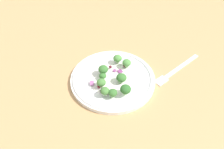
{
  "coord_description": "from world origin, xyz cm",
  "views": [
    {
      "loc": [
        -29.66,
        33.47,
        45.68
      ],
      "look_at": [
        -2.61,
        0.36,
        2.7
      ],
      "focal_mm": 36.05,
      "sensor_mm": 36.0,
      "label": 1
    }
  ],
  "objects_px": {
    "broccoli_floret_1": "(105,91)",
    "broccoli_floret_2": "(113,93)",
    "broccoli_floret_0": "(127,63)",
    "fork": "(176,70)",
    "plate": "(112,79)"
  },
  "relations": [
    {
      "from": "broccoli_floret_1",
      "to": "broccoli_floret_2",
      "type": "relative_size",
      "value": 0.99
    },
    {
      "from": "broccoli_floret_2",
      "to": "broccoli_floret_0",
      "type": "bearing_deg",
      "value": -70.76
    },
    {
      "from": "broccoli_floret_0",
      "to": "fork",
      "type": "xyz_separation_m",
      "value": [
        -0.11,
        -0.09,
        -0.03
      ]
    },
    {
      "from": "plate",
      "to": "fork",
      "type": "height_order",
      "value": "plate"
    },
    {
      "from": "fork",
      "to": "broccoli_floret_1",
      "type": "bearing_deg",
      "value": 66.32
    },
    {
      "from": "broccoli_floret_2",
      "to": "fork",
      "type": "distance_m",
      "value": 0.21
    },
    {
      "from": "broccoli_floret_1",
      "to": "broccoli_floret_2",
      "type": "distance_m",
      "value": 0.02
    },
    {
      "from": "broccoli_floret_2",
      "to": "plate",
      "type": "bearing_deg",
      "value": -49.25
    },
    {
      "from": "broccoli_floret_2",
      "to": "broccoli_floret_1",
      "type": "bearing_deg",
      "value": 26.47
    },
    {
      "from": "broccoli_floret_1",
      "to": "broccoli_floret_2",
      "type": "height_order",
      "value": "broccoli_floret_1"
    },
    {
      "from": "broccoli_floret_2",
      "to": "fork",
      "type": "height_order",
      "value": "broccoli_floret_2"
    },
    {
      "from": "broccoli_floret_0",
      "to": "plate",
      "type": "bearing_deg",
      "value": 85.0
    },
    {
      "from": "plate",
      "to": "fork",
      "type": "distance_m",
      "value": 0.19
    },
    {
      "from": "plate",
      "to": "broccoli_floret_2",
      "type": "xyz_separation_m",
      "value": [
        -0.04,
        0.05,
        0.02
      ]
    },
    {
      "from": "broccoli_floret_0",
      "to": "broccoli_floret_1",
      "type": "distance_m",
      "value": 0.12
    }
  ]
}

